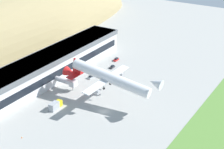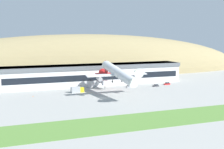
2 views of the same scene
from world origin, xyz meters
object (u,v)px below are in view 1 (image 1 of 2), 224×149
terminal_building (42,69)px  cargo_airplane (109,78)px  jetway_0 (67,82)px  service_car_2 (112,67)px  service_car_0 (116,59)px  service_car_1 (91,77)px  traffic_cone_0 (22,137)px  fuel_truck (55,105)px

terminal_building → cargo_airplane: (0.90, -39.36, 4.66)m
jetway_0 → service_car_2: bearing=-9.1°
service_car_0 → service_car_1: (-27.52, -1.25, 0.00)m
service_car_2 → traffic_cone_0: service_car_2 is taller
jetway_0 → fuel_truck: (-18.15, -7.52, -2.41)m
service_car_1 → service_car_2: (17.23, -2.44, -0.07)m
terminal_building → cargo_airplane: cargo_airplane is taller
service_car_2 → cargo_airplane: bearing=-150.5°
fuel_truck → service_car_1: bearing=7.6°
terminal_building → traffic_cone_0: (-41.92, -26.04, -7.27)m
jetway_0 → fuel_truck: jetway_0 is taller
jetway_0 → cargo_airplane: size_ratio=0.24×
cargo_airplane → service_car_2: (33.74, 19.06, -11.62)m
service_car_0 → fuel_truck: (-61.97, -5.87, 0.93)m
jetway_0 → cargo_airplane: bearing=-90.5°
cargo_airplane → traffic_cone_0: 46.40m
jetway_0 → service_car_1: (16.30, -2.90, -3.33)m
service_car_2 → jetway_0: bearing=170.9°
cargo_airplane → service_car_2: bearing=29.5°
terminal_building → service_car_2: 40.75m
cargo_airplane → traffic_cone_0: cargo_airplane is taller
service_car_1 → fuel_truck: bearing=-172.4°
cargo_airplane → traffic_cone_0: size_ratio=88.12×
service_car_1 → fuel_truck: (-34.45, -4.62, 0.92)m
jetway_0 → service_car_1: jetway_0 is taller
jetway_0 → service_car_1: bearing=-10.1°
jetway_0 → terminal_building: bearing=94.3°
service_car_1 → traffic_cone_0: 59.90m
service_car_1 → traffic_cone_0: bearing=-172.2°
service_car_2 → fuel_truck: bearing=-177.6°
service_car_2 → service_car_0: bearing=19.7°
jetway_0 → cargo_airplane: (-0.22, -24.40, 8.22)m
cargo_airplane → fuel_truck: 26.83m
terminal_building → service_car_2: terminal_building is taller
fuel_truck → traffic_cone_0: size_ratio=12.96×
cargo_airplane → fuel_truck: cargo_airplane is taller
fuel_truck → traffic_cone_0: (-24.88, -3.56, -1.30)m
service_car_0 → traffic_cone_0: 87.36m
jetway_0 → service_car_2: 34.12m
cargo_airplane → service_car_1: (16.51, 21.50, -11.55)m
terminal_building → service_car_0: terminal_building is taller
service_car_2 → service_car_1: bearing=171.9°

